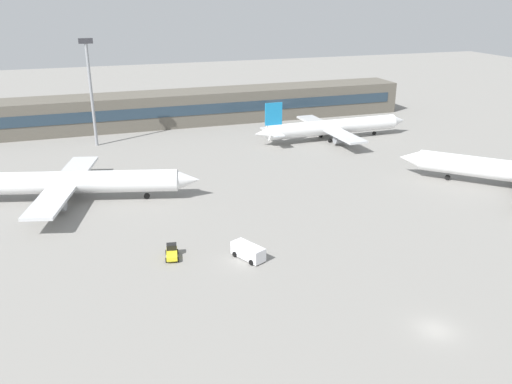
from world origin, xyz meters
The scene contains 7 objects.
ground_plane centered at (0.00, 40.00, 0.00)m, with size 400.00×400.00×0.00m, color gray.
terminal_building centered at (0.00, 106.10, 4.50)m, with size 115.41×12.13×9.00m.
airplane_mid centered at (-37.74, 53.86, 3.44)m, with size 44.87×31.86×11.28m.
airplane_far centered at (25.32, 77.13, 3.20)m, with size 42.42×29.52×10.48m.
baggage_tug_yellow centered at (-24.86, 26.55, 0.80)m, with size 2.30×3.80×1.75m.
service_van_white centered at (-14.71, 22.79, 1.11)m, with size 4.06×5.55×2.08m.
floodlight_tower_west centered at (-32.03, 90.34, 14.66)m, with size 3.20×0.80×25.30m.
Camera 1 is at (-34.80, -40.90, 35.46)m, focal length 37.24 mm.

